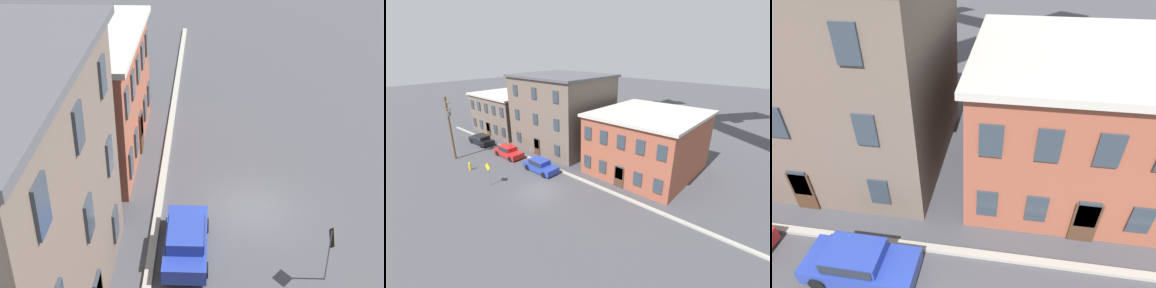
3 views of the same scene
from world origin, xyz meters
TOP-DOWN VIEW (x-y plane):
  - kerb_strip at (0.00, 4.50)m, footprint 56.00×0.36m
  - apartment_midblock at (-7.40, 10.92)m, footprint 12.15×10.35m
  - apartment_far at (5.51, 11.64)m, footprint 10.90×11.79m
  - car_blue at (-3.34, 3.03)m, footprint 4.40×1.92m

SIDE VIEW (x-z plane):
  - kerb_strip at x=0.00m, z-range 0.00..0.16m
  - car_blue at x=-3.34m, z-range 0.03..1.46m
  - apartment_far at x=5.51m, z-range 0.01..6.89m
  - apartment_midblock at x=-7.40m, z-range 0.01..10.20m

